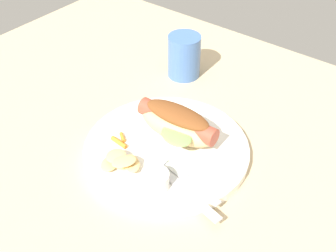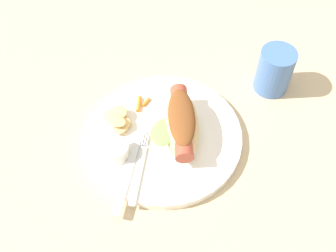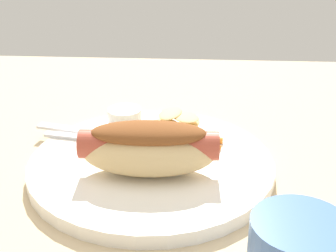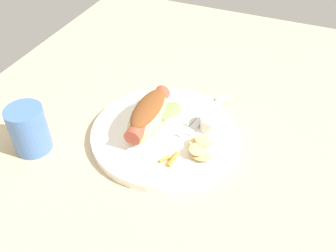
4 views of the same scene
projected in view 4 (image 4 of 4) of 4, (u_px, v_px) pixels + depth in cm
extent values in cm
cube|color=tan|center=(164.00, 136.00, 74.69)|extent=(120.00, 90.00, 1.80)
cylinder|color=white|center=(164.00, 134.00, 72.66)|extent=(28.37, 28.37, 1.60)
ellipsoid|color=#DBB77A|center=(149.00, 117.00, 71.28)|extent=(14.75, 6.67, 5.09)
cylinder|color=#B24733|center=(149.00, 114.00, 70.69)|extent=(15.06, 3.59, 3.16)
ellipsoid|color=brown|center=(148.00, 108.00, 69.75)|extent=(12.52, 5.04, 2.22)
ellipsoid|color=#7FC65B|center=(168.00, 110.00, 71.21)|extent=(7.09, 6.08, 0.68)
cylinder|color=white|center=(211.00, 123.00, 71.80)|extent=(4.37, 4.37, 2.68)
cube|color=silver|center=(200.00, 110.00, 76.58)|extent=(11.35, 3.07, 0.40)
cube|color=silver|center=(180.00, 129.00, 72.16)|extent=(3.21, 0.83, 0.40)
cube|color=silver|center=(182.00, 130.00, 71.98)|extent=(3.21, 0.83, 0.40)
cube|color=silver|center=(184.00, 131.00, 71.80)|extent=(3.21, 0.83, 0.40)
cube|color=silver|center=(208.00, 113.00, 75.87)|extent=(15.40, 4.72, 0.36)
ellipsoid|color=#E8BE77|center=(196.00, 149.00, 67.95)|extent=(4.89, 4.93, 0.50)
ellipsoid|color=#E8BE77|center=(202.00, 156.00, 66.09)|extent=(3.62, 4.59, 0.77)
ellipsoid|color=#E8BE77|center=(199.00, 141.00, 68.41)|extent=(4.77, 4.55, 0.92)
ellipsoid|color=#E8BE77|center=(198.00, 149.00, 65.97)|extent=(4.84, 4.84, 0.72)
ellipsoid|color=#E8BE77|center=(204.00, 141.00, 67.10)|extent=(4.14, 4.83, 0.74)
cylinder|color=orange|center=(173.00, 159.00, 65.90)|extent=(3.58, 1.12, 0.79)
cylinder|color=orange|center=(165.00, 159.00, 66.03)|extent=(2.15, 1.73, 0.64)
cylinder|color=#4770B2|center=(29.00, 129.00, 67.95)|extent=(6.88, 6.88, 9.22)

